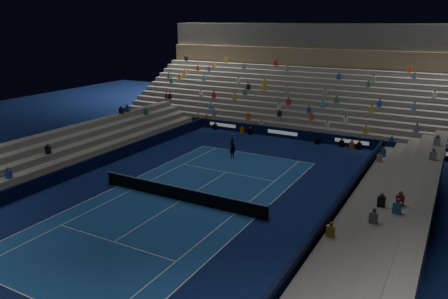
% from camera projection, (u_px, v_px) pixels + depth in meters
% --- Properties ---
extents(ground, '(90.00, 90.00, 0.00)m').
position_uv_depth(ground, '(181.00, 201.00, 28.79)').
color(ground, '#0C1A4C').
rests_on(ground, ground).
extents(court_surface, '(10.97, 23.77, 0.01)m').
position_uv_depth(court_surface, '(181.00, 201.00, 28.78)').
color(court_surface, '#194A8D').
rests_on(court_surface, ground).
extents(sponsor_barrier_far, '(44.00, 0.25, 1.00)m').
position_uv_depth(sponsor_barrier_far, '(283.00, 133.00, 44.15)').
color(sponsor_barrier_far, black).
rests_on(sponsor_barrier_far, ground).
extents(sponsor_barrier_east, '(0.25, 37.00, 1.00)m').
position_uv_depth(sponsor_barrier_east, '(323.00, 226.00, 24.15)').
color(sponsor_barrier_east, black).
rests_on(sponsor_barrier_east, ground).
extents(sponsor_barrier_west, '(0.25, 37.00, 1.00)m').
position_uv_depth(sponsor_barrier_west, '(76.00, 170.00, 33.14)').
color(sponsor_barrier_west, black).
rests_on(sponsor_barrier_west, ground).
extents(grandstand_main, '(44.00, 15.20, 11.20)m').
position_uv_depth(grandstand_main, '(313.00, 92.00, 51.20)').
color(grandstand_main, slate).
rests_on(grandstand_main, ground).
extents(grandstand_east, '(5.00, 37.00, 2.50)m').
position_uv_depth(grandstand_east, '(389.00, 234.00, 22.42)').
color(grandstand_east, slate).
rests_on(grandstand_east, ground).
extents(grandstand_west, '(5.00, 37.00, 2.50)m').
position_uv_depth(grandstand_west, '(45.00, 158.00, 34.62)').
color(grandstand_west, gray).
rests_on(grandstand_west, ground).
extents(tennis_net, '(12.90, 0.10, 1.10)m').
position_uv_depth(tennis_net, '(180.00, 194.00, 28.64)').
color(tennis_net, '#B2B2B7').
rests_on(tennis_net, ground).
extents(tennis_player, '(0.72, 0.57, 1.74)m').
position_uv_depth(tennis_player, '(232.00, 148.00, 37.66)').
color(tennis_player, black).
rests_on(tennis_player, ground).
extents(broadcast_camera, '(0.53, 0.94, 0.60)m').
position_uv_depth(broadcast_camera, '(317.00, 141.00, 42.00)').
color(broadcast_camera, black).
rests_on(broadcast_camera, ground).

